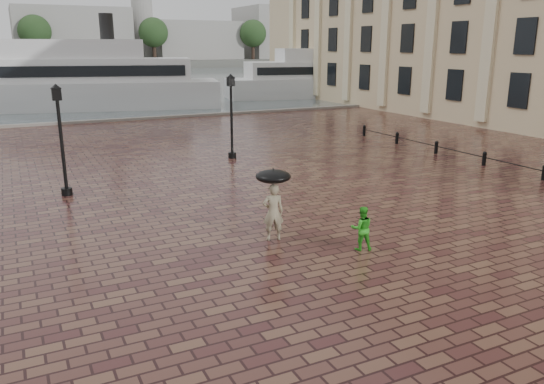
{
  "coord_description": "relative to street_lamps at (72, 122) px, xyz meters",
  "views": [
    {
      "loc": [
        -7.69,
        -12.75,
        5.99
      ],
      "look_at": [
        -0.38,
        2.13,
        1.4
      ],
      "focal_mm": 35.0,
      "sensor_mm": 36.0,
      "label": 1
    }
  ],
  "objects": [
    {
      "name": "distant_skyline",
      "position": [
        53.14,
        134.67,
        7.13
      ],
      "size": [
        102.5,
        22.0,
        33.0
      ],
      "color": "gray",
      "rests_on": "ground"
    },
    {
      "name": "child_pedestrian",
      "position": [
        6.38,
        -15.75,
        -1.64
      ],
      "size": [
        0.81,
        0.73,
        1.36
      ],
      "primitive_type": "imported",
      "rotation": [
        0.0,
        0.0,
        2.76
      ],
      "color": "green",
      "rests_on": "ground"
    },
    {
      "name": "far_shore",
      "position": [
        5.0,
        144.67,
        -1.33
      ],
      "size": [
        300.0,
        60.0,
        2.0
      ],
      "primitive_type": "cube",
      "color": "#4C4C47",
      "rests_on": "ground"
    },
    {
      "name": "ferry_far",
      "position": [
        31.68,
        27.39,
        0.01
      ],
      "size": [
        24.3,
        10.12,
        7.76
      ],
      "rotation": [
        0.0,
        0.0,
        -0.19
      ],
      "color": "silver",
      "rests_on": "ground"
    },
    {
      "name": "ground",
      "position": [
        5.0,
        -15.33,
        -2.33
      ],
      "size": [
        300.0,
        300.0,
        0.0
      ],
      "primitive_type": "plane",
      "color": "#381A19",
      "rests_on": "ground"
    },
    {
      "name": "far_trees",
      "position": [
        5.0,
        122.67,
        7.09
      ],
      "size": [
        188.0,
        8.0,
        13.5
      ],
      "color": "#2D2119",
      "rests_on": "ground"
    },
    {
      "name": "harbour_water",
      "position": [
        5.0,
        76.67,
        -2.33
      ],
      "size": [
        240.0,
        240.0,
        0.0
      ],
      "primitive_type": "plane",
      "color": "#475256",
      "rests_on": "ground"
    },
    {
      "name": "umbrella",
      "position": [
        4.37,
        -13.8,
        -0.25
      ],
      "size": [
        1.1,
        1.1,
        1.18
      ],
      "color": "black",
      "rests_on": "ground"
    },
    {
      "name": "bollard_row",
      "position": [
        19.0,
        -8.83,
        -1.93
      ],
      "size": [
        0.22,
        21.22,
        0.73
      ],
      "color": "black",
      "rests_on": "ground"
    },
    {
      "name": "adult_pedestrian",
      "position": [
        4.37,
        -13.8,
        -1.4
      ],
      "size": [
        0.77,
        0.61,
        1.84
      ],
      "primitive_type": "imported",
      "rotation": [
        0.0,
        0.0,
        2.86
      ],
      "color": "gray",
      "rests_on": "ground"
    },
    {
      "name": "quay_edge",
      "position": [
        5.0,
        16.67,
        -2.33
      ],
      "size": [
        80.0,
        0.6,
        0.3
      ],
      "primitive_type": "cube",
      "color": "slate",
      "rests_on": "ground"
    },
    {
      "name": "street_lamps",
      "position": [
        0.0,
        0.0,
        0.0
      ],
      "size": [
        15.44,
        12.44,
        4.4
      ],
      "color": "black",
      "rests_on": "ground"
    },
    {
      "name": "ferry_near",
      "position": [
        3.28,
        27.17,
        0.36
      ],
      "size": [
        28.07,
        12.81,
        8.95
      ],
      "rotation": [
        0.0,
        0.0,
        -0.24
      ],
      "color": "silver",
      "rests_on": "ground"
    }
  ]
}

